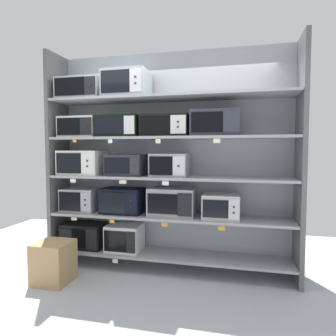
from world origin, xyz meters
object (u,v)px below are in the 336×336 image
(microwave_3, at_px, (123,201))
(microwave_13, at_px, (83,90))
(microwave_1, at_px, (125,237))
(microwave_6, at_px, (83,163))
(microwave_8, at_px, (170,165))
(microwave_9, at_px, (81,127))
(microwave_5, at_px, (221,206))
(microwave_0, at_px, (84,235))
(microwave_11, at_px, (166,126))
(microwave_12, at_px, (216,123))
(microwave_2, at_px, (81,200))
(microwave_7, at_px, (127,165))
(microwave_14, at_px, (127,85))
(shipping_carton, at_px, (54,262))
(microwave_10, at_px, (120,126))
(microwave_4, at_px, (172,202))

(microwave_3, relative_size, microwave_13, 0.89)
(microwave_1, relative_size, microwave_6, 0.79)
(microwave_8, bearing_deg, microwave_9, -180.00)
(microwave_1, bearing_deg, microwave_5, 0.01)
(microwave_6, bearing_deg, microwave_9, 179.94)
(microwave_0, xyz_separation_m, microwave_11, (1.10, -0.00, 1.40))
(microwave_12, bearing_deg, microwave_8, -179.98)
(microwave_0, bearing_deg, microwave_2, -179.69)
(microwave_9, bearing_deg, microwave_11, 0.00)
(microwave_7, height_order, microwave_9, microwave_9)
(microwave_11, relative_size, microwave_12, 1.02)
(microwave_2, relative_size, microwave_7, 0.98)
(microwave_3, bearing_deg, microwave_14, 0.05)
(microwave_13, bearing_deg, microwave_12, 0.01)
(microwave_0, height_order, microwave_9, microwave_9)
(microwave_0, bearing_deg, shipping_carton, -93.94)
(microwave_8, bearing_deg, microwave_12, 0.02)
(microwave_5, height_order, microwave_14, microwave_14)
(microwave_14, bearing_deg, microwave_9, -180.00)
(microwave_8, xyz_separation_m, microwave_11, (-0.05, 0.00, 0.47))
(microwave_10, xyz_separation_m, microwave_13, (-0.51, -0.00, 0.48))
(microwave_3, bearing_deg, microwave_2, -180.00)
(shipping_carton, bearing_deg, microwave_4, 26.73)
(microwave_0, relative_size, microwave_3, 1.06)
(microwave_12, bearing_deg, microwave_9, -179.99)
(microwave_8, bearing_deg, microwave_10, 179.99)
(microwave_5, bearing_deg, microwave_13, -179.99)
(microwave_3, bearing_deg, microwave_6, 180.00)
(microwave_3, xyz_separation_m, microwave_6, (-0.54, 0.00, 0.47))
(microwave_1, height_order, microwave_4, microwave_4)
(microwave_5, bearing_deg, microwave_1, -179.99)
(microwave_8, bearing_deg, microwave_3, -179.99)
(microwave_5, distance_m, microwave_11, 1.15)
(microwave_9, xyz_separation_m, microwave_11, (1.12, 0.00, -0.00))
(microwave_5, xyz_separation_m, microwave_9, (-1.79, -0.00, 0.94))
(microwave_13, bearing_deg, microwave_6, 179.76)
(microwave_5, bearing_deg, microwave_8, -179.97)
(microwave_13, distance_m, shipping_carton, 2.11)
(microwave_3, distance_m, microwave_5, 1.23)
(microwave_2, height_order, microwave_4, microwave_4)
(microwave_1, bearing_deg, microwave_4, 0.03)
(microwave_13, bearing_deg, microwave_2, -180.00)
(microwave_7, bearing_deg, microwave_4, 0.00)
(microwave_10, relative_size, shipping_carton, 1.17)
(microwave_4, bearing_deg, microwave_1, -179.97)
(microwave_5, height_order, microwave_13, microwave_13)
(microwave_9, bearing_deg, microwave_6, -0.06)
(microwave_7, bearing_deg, microwave_13, -179.96)
(microwave_4, bearing_deg, microwave_9, -179.98)
(microwave_12, bearing_deg, shipping_carton, -160.53)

